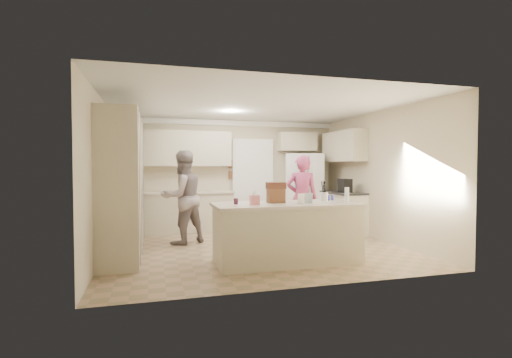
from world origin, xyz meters
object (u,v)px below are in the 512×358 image
object	(u,v)px
dollhouse_body	(276,196)
tissue_box	(255,200)
refrigerator	(304,190)
island_base	(287,234)
utensil_crock	(324,197)
coffee_maker	(345,186)
teen_boy	(183,197)
teen_girl	(302,198)

from	to	relation	value
dollhouse_body	tissue_box	bearing A→B (deg)	-153.43
refrigerator	dollhouse_body	xyz separation A→B (m)	(-1.70, -2.93, 0.14)
tissue_box	dollhouse_body	size ratio (longest dim) A/B	0.54
tissue_box	dollhouse_body	distance (m)	0.45
island_base	utensil_crock	size ratio (longest dim) A/B	14.67
coffee_maker	tissue_box	distance (m)	3.28
dollhouse_body	teen_boy	world-z (taller)	teen_boy
utensil_crock	tissue_box	bearing A→B (deg)	-172.87
coffee_maker	island_base	xyz separation A→B (m)	(-2.05, -1.90, -0.63)
island_base	dollhouse_body	xyz separation A→B (m)	(-0.15, 0.10, 0.60)
coffee_maker	dollhouse_body	bearing A→B (deg)	-140.71
coffee_maker	utensil_crock	size ratio (longest dim) A/B	2.00
tissue_box	teen_boy	world-z (taller)	teen_boy
teen_girl	island_base	bearing A→B (deg)	77.11
refrigerator	island_base	xyz separation A→B (m)	(-1.55, -3.03, -0.46)
coffee_maker	teen_boy	distance (m)	3.52
teen_girl	coffee_maker	bearing A→B (deg)	-145.98
coffee_maker	teen_girl	world-z (taller)	teen_girl
island_base	teen_boy	xyz separation A→B (m)	(-1.46, 1.84, 0.46)
dollhouse_body	teen_girl	world-z (taller)	teen_girl
island_base	teen_girl	world-z (taller)	teen_girl
coffee_maker	teen_girl	size ratio (longest dim) A/B	0.18
utensil_crock	tissue_box	distance (m)	1.21
utensil_crock	tissue_box	xyz separation A→B (m)	(-1.20, -0.15, -0.00)
coffee_maker	dollhouse_body	xyz separation A→B (m)	(-2.20, -1.80, -0.03)
teen_boy	refrigerator	bearing A→B (deg)	174.65
coffee_maker	utensil_crock	xyz separation A→B (m)	(-1.40, -1.85, -0.07)
teen_girl	tissue_box	bearing A→B (deg)	65.83
teen_boy	teen_girl	distance (m)	2.37
teen_boy	island_base	bearing A→B (deg)	101.54
tissue_box	dollhouse_body	bearing A→B (deg)	26.57
island_base	tissue_box	size ratio (longest dim) A/B	15.71
refrigerator	utensil_crock	distance (m)	3.12
refrigerator	tissue_box	world-z (taller)	refrigerator
dollhouse_body	refrigerator	bearing A→B (deg)	59.91
refrigerator	teen_girl	world-z (taller)	refrigerator
refrigerator	teen_boy	bearing A→B (deg)	-141.73
coffee_maker	tissue_box	bearing A→B (deg)	-142.43
island_base	coffee_maker	bearing A→B (deg)	42.83
refrigerator	coffee_maker	bearing A→B (deg)	-49.51
coffee_maker	island_base	bearing A→B (deg)	-137.17
coffee_maker	island_base	size ratio (longest dim) A/B	0.14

